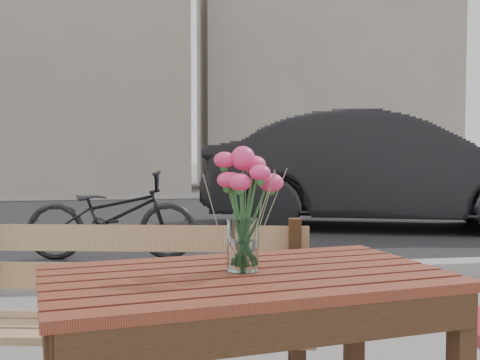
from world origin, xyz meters
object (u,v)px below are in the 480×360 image
object	(u,v)px
main_vase	(243,194)
bicycle	(112,215)
parked_car	(384,170)
main_table	(246,312)

from	to	relation	value
main_vase	bicycle	xyz separation A→B (m)	(-0.56, 4.09, -0.50)
parked_car	bicycle	world-z (taller)	parked_car
parked_car	main_vase	bearing A→B (deg)	171.13
parked_car	main_table	bearing A→B (deg)	171.27
main_vase	parked_car	world-z (taller)	parked_car
main_vase	main_table	bearing A→B (deg)	-78.08
main_table	parked_car	xyz separation A→B (m)	(2.87, 5.82, 0.18)
main_table	bicycle	size ratio (longest dim) A/B	0.77
main_table	main_vase	bearing A→B (deg)	91.89
main_vase	parked_car	size ratio (longest dim) A/B	0.08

